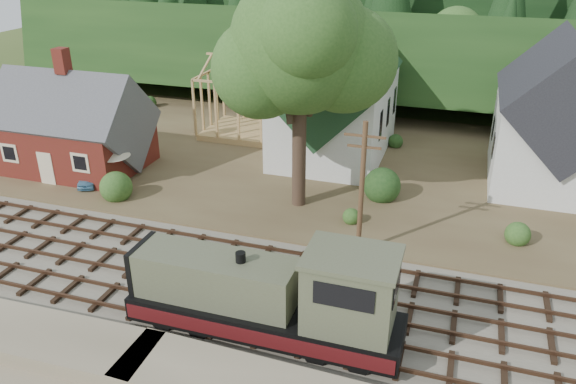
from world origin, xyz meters
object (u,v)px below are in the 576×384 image
(locomotive, at_px, (273,299))
(patio_set, at_px, (112,154))
(car_green, at_px, (4,158))
(car_blue, at_px, (90,177))

(locomotive, xyz_separation_m, patio_set, (-16.14, 11.92, 0.47))
(car_green, height_order, patio_set, patio_set)
(patio_set, bearing_deg, car_blue, -165.05)
(car_green, bearing_deg, car_blue, -94.48)
(locomotive, bearing_deg, car_blue, 147.54)
(locomotive, distance_m, car_blue, 21.34)
(car_blue, bearing_deg, car_green, 150.72)
(locomotive, distance_m, car_green, 29.36)
(car_green, bearing_deg, patio_set, -90.59)
(car_blue, height_order, car_green, car_blue)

